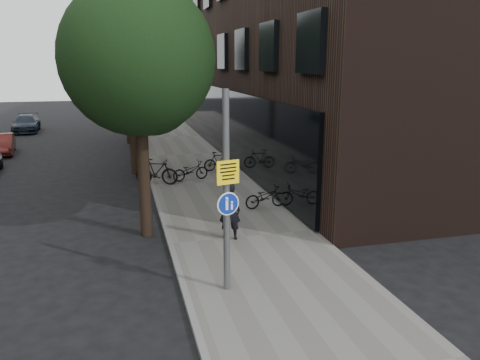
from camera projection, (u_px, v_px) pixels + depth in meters
name	position (u px, v px, depth m)	size (l,w,h in m)	color
ground	(273.00, 292.00, 10.87)	(120.00, 120.00, 0.00)	black
sidewalk	(205.00, 184.00, 20.30)	(4.50, 60.00, 0.12)	slate
curb_edge	(153.00, 187.00, 19.75)	(0.15, 60.00, 0.13)	slate
building_right_dark_brick	(291.00, 4.00, 31.38)	(12.00, 40.00, 18.00)	black
street_tree_near	(140.00, 65.00, 13.35)	(4.40, 4.40, 7.50)	black
street_tree_mid	(131.00, 64.00, 21.33)	(5.00, 5.00, 7.80)	black
street_tree_far	(126.00, 63.00, 29.77)	(5.00, 5.00, 7.80)	black
signpost	(226.00, 193.00, 10.23)	(0.52, 0.15, 4.54)	#595B5E
pedestrian	(230.00, 211.00, 13.62)	(0.63, 0.42, 1.74)	black
parked_bike_facade_near	(266.00, 197.00, 16.69)	(0.54, 1.56, 0.82)	black
parked_bike_facade_far	(219.00, 161.00, 22.46)	(0.43, 1.53, 0.92)	black
parked_bike_curb_near	(190.00, 171.00, 20.59)	(0.57, 1.63, 0.86)	black
parked_bike_curb_far	(157.00, 172.00, 19.85)	(0.52, 1.85, 1.11)	black
parked_car_mid	(2.00, 144.00, 27.08)	(1.22, 3.49, 1.15)	#5C1E1A
parked_car_far	(26.00, 123.00, 35.78)	(1.78, 4.37, 1.27)	#1C2533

